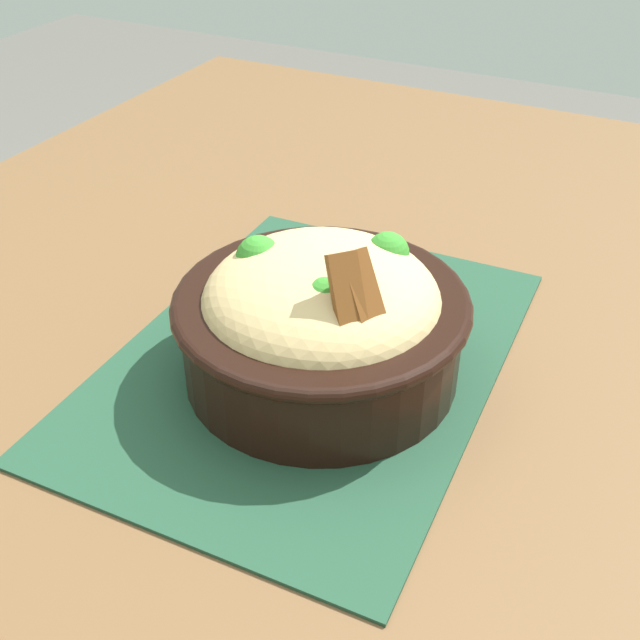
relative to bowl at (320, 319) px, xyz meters
The scene contains 4 objects.
table 0.12m from the bowl, 87.36° to the left, with size 1.32×0.96×0.73m.
placemat 0.06m from the bowl, 48.55° to the left, with size 0.40×0.28×0.00m, color #1E422D.
bowl is the anchor object (origin of this frame).
fork 0.10m from the bowl, 15.23° to the left, with size 0.04×0.13×0.00m.
Camera 1 is at (-0.42, -0.26, 1.11)m, focal length 44.13 mm.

